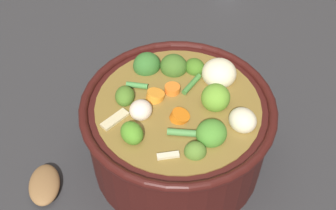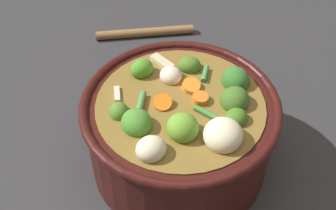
% 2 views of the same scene
% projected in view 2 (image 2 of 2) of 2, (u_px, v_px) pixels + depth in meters
% --- Properties ---
extents(ground_plane, '(1.10, 1.10, 0.00)m').
position_uv_depth(ground_plane, '(179.00, 160.00, 0.71)').
color(ground_plane, '#2D2D30').
extents(cooking_pot, '(0.28, 0.28, 0.16)m').
position_uv_depth(cooking_pot, '(180.00, 131.00, 0.66)').
color(cooking_pot, '#38110F').
rests_on(cooking_pot, ground_plane).
extents(wooden_spoon, '(0.20, 0.16, 0.02)m').
position_uv_depth(wooden_spoon, '(148.00, 51.00, 0.89)').
color(wooden_spoon, brown).
rests_on(wooden_spoon, ground_plane).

